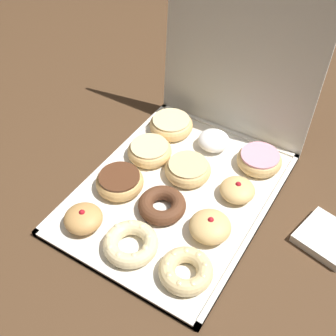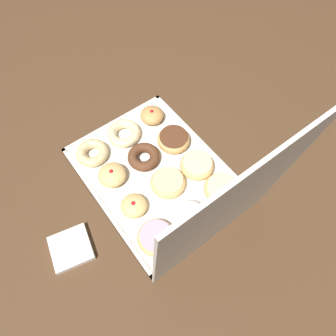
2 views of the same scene
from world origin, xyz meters
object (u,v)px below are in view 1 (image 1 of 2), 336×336
(donut_box, at_px, (177,193))
(glazed_ring_donut_6, at_px, (150,151))
(cruller_donut_2, at_px, (186,270))
(glazed_ring_donut_7, at_px, (188,169))
(chocolate_cake_ring_donut_4, at_px, (163,206))
(powdered_filled_donut_10, at_px, (213,140))
(chocolate_frosted_donut_3, at_px, (120,182))
(jelly_filled_donut_5, at_px, (210,226))
(jelly_filled_donut_0, at_px, (83,218))
(napkin_stack, at_px, (327,238))
(pink_frosted_donut_11, at_px, (259,160))
(jelly_filled_donut_8, at_px, (237,190))
(cruller_donut_1, at_px, (129,243))
(glazed_ring_donut_9, at_px, (171,125))

(donut_box, relative_size, glazed_ring_donut_6, 4.75)
(cruller_donut_2, xyz_separation_m, glazed_ring_donut_7, (-0.14, 0.24, 0.00))
(chocolate_cake_ring_donut_4, relative_size, powdered_filled_donut_10, 1.34)
(chocolate_frosted_donut_3, xyz_separation_m, jelly_filled_donut_5, (0.24, -0.01, 0.00))
(jelly_filled_donut_5, xyz_separation_m, powdered_filled_donut_10, (-0.12, 0.25, -0.00))
(jelly_filled_donut_0, relative_size, chocolate_frosted_donut_3, 0.75)
(cruller_donut_2, bearing_deg, napkin_stack, 48.27)
(chocolate_frosted_donut_3, bearing_deg, powdered_filled_donut_10, 64.26)
(chocolate_frosted_donut_3, xyz_separation_m, pink_frosted_donut_11, (0.25, 0.24, -0.00))
(jelly_filled_donut_5, xyz_separation_m, jelly_filled_donut_8, (0.00, 0.13, -0.00))
(cruller_donut_1, height_order, cruller_donut_2, cruller_donut_2)
(jelly_filled_donut_0, xyz_separation_m, jelly_filled_donut_5, (0.24, 0.12, 0.00))
(chocolate_frosted_donut_3, xyz_separation_m, chocolate_cake_ring_donut_4, (0.12, -0.01, -0.00))
(cruller_donut_2, relative_size, jelly_filled_donut_5, 1.20)
(jelly_filled_donut_8, bearing_deg, chocolate_frosted_donut_3, -153.63)
(cruller_donut_1, relative_size, jelly_filled_donut_5, 1.28)
(glazed_ring_donut_9, height_order, powdered_filled_donut_10, powdered_filled_donut_10)
(pink_frosted_donut_11, bearing_deg, donut_box, -125.04)
(glazed_ring_donut_6, bearing_deg, chocolate_frosted_donut_3, -90.21)
(cruller_donut_2, distance_m, glazed_ring_donut_9, 0.45)
(donut_box, distance_m, jelly_filled_donut_8, 0.14)
(jelly_filled_donut_5, distance_m, glazed_ring_donut_7, 0.18)
(jelly_filled_donut_8, bearing_deg, pink_frosted_donut_11, 88.49)
(jelly_filled_donut_5, bearing_deg, glazed_ring_donut_7, 134.91)
(donut_box, relative_size, napkin_stack, 4.79)
(pink_frosted_donut_11, height_order, napkin_stack, pink_frosted_donut_11)
(jelly_filled_donut_5, relative_size, glazed_ring_donut_6, 0.81)
(cruller_donut_1, height_order, pink_frosted_donut_11, pink_frosted_donut_11)
(pink_frosted_donut_11, bearing_deg, jelly_filled_donut_8, -91.51)
(jelly_filled_donut_0, relative_size, glazed_ring_donut_9, 0.72)
(glazed_ring_donut_7, height_order, powdered_filled_donut_10, powdered_filled_donut_10)
(chocolate_cake_ring_donut_4, bearing_deg, glazed_ring_donut_9, 117.68)
(chocolate_cake_ring_donut_4, distance_m, glazed_ring_donut_7, 0.13)
(jelly_filled_donut_5, bearing_deg, powdered_filled_donut_10, 116.39)
(glazed_ring_donut_6, relative_size, glazed_ring_donut_9, 0.96)
(chocolate_frosted_donut_3, relative_size, chocolate_cake_ring_donut_4, 1.04)
(donut_box, relative_size, jelly_filled_donut_8, 6.53)
(powdered_filled_donut_10, bearing_deg, jelly_filled_donut_5, -63.61)
(jelly_filled_donut_0, distance_m, glazed_ring_donut_9, 0.37)
(jelly_filled_donut_5, bearing_deg, chocolate_cake_ring_donut_4, 179.50)
(jelly_filled_donut_5, distance_m, glazed_ring_donut_9, 0.35)
(jelly_filled_donut_0, bearing_deg, pink_frosted_donut_11, 56.00)
(jelly_filled_donut_5, height_order, glazed_ring_donut_7, jelly_filled_donut_5)
(jelly_filled_donut_5, relative_size, napkin_stack, 0.81)
(chocolate_cake_ring_donut_4, relative_size, glazed_ring_donut_9, 0.92)
(glazed_ring_donut_7, height_order, glazed_ring_donut_9, same)
(glazed_ring_donut_7, bearing_deg, napkin_stack, -1.00)
(jelly_filled_donut_0, height_order, chocolate_frosted_donut_3, jelly_filled_donut_0)
(chocolate_frosted_donut_3, bearing_deg, glazed_ring_donut_7, 46.32)
(jelly_filled_donut_5, bearing_deg, cruller_donut_1, -136.28)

